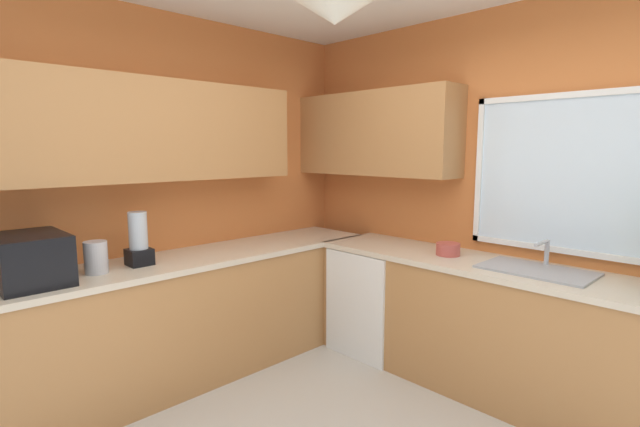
# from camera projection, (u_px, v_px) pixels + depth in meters

# --- Properties ---
(room_shell) EXTENTS (3.98, 3.82, 2.73)m
(room_shell) POSITION_uv_depth(u_px,v_px,m) (300.00, 116.00, 2.92)
(room_shell) COLOR #D17238
(room_shell) RESTS_ON ground_plane
(counter_run_left) EXTENTS (0.65, 3.43, 0.90)m
(counter_run_left) POSITION_uv_depth(u_px,v_px,m) (170.00, 322.00, 3.30)
(counter_run_left) COLOR #AD7542
(counter_run_left) RESTS_ON ground_plane
(counter_run_back) EXTENTS (3.07, 0.65, 0.90)m
(counter_run_back) POSITION_uv_depth(u_px,v_px,m) (518.00, 335.00, 3.07)
(counter_run_back) COLOR #AD7542
(counter_run_back) RESTS_ON ground_plane
(dishwasher) EXTENTS (0.60, 0.60, 0.86)m
(dishwasher) POSITION_uv_depth(u_px,v_px,m) (377.00, 299.00, 3.88)
(dishwasher) COLOR white
(dishwasher) RESTS_ON ground_plane
(microwave) EXTENTS (0.48, 0.36, 0.29)m
(microwave) POSITION_uv_depth(u_px,v_px,m) (30.00, 259.00, 2.65)
(microwave) COLOR black
(microwave) RESTS_ON counter_run_left
(kettle) EXTENTS (0.14, 0.14, 0.20)m
(kettle) POSITION_uv_depth(u_px,v_px,m) (96.00, 257.00, 2.88)
(kettle) COLOR #B7B7BC
(kettle) RESTS_ON counter_run_left
(sink_assembly) EXTENTS (0.66, 0.40, 0.19)m
(sink_assembly) POSITION_uv_depth(u_px,v_px,m) (537.00, 270.00, 2.94)
(sink_assembly) COLOR #9EA0A5
(sink_assembly) RESTS_ON counter_run_back
(bowl) EXTENTS (0.17, 0.17, 0.09)m
(bowl) POSITION_uv_depth(u_px,v_px,m) (448.00, 249.00, 3.38)
(bowl) COLOR #B74C42
(bowl) RESTS_ON counter_run_back
(blender_appliance) EXTENTS (0.15, 0.15, 0.36)m
(blender_appliance) POSITION_uv_depth(u_px,v_px,m) (139.00, 241.00, 3.08)
(blender_appliance) COLOR black
(blender_appliance) RESTS_ON counter_run_left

